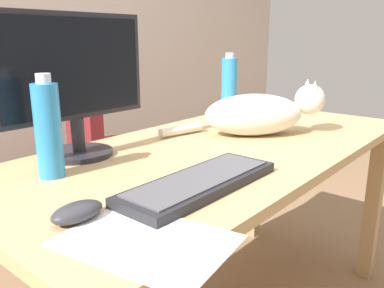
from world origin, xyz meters
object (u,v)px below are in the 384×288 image
(cat, at_px, (260,113))
(water_bottle, at_px, (229,86))
(keyboard, at_px, (200,182))
(spray_bottle, at_px, (48,130))
(computer_mouse, at_px, (77,212))
(office_chair, at_px, (113,172))
(monitor, at_px, (74,80))

(cat, height_order, water_bottle, water_bottle)
(keyboard, distance_m, spray_bottle, 0.40)
(computer_mouse, bearing_deg, office_chair, 48.57)
(office_chair, bearing_deg, spray_bottle, -137.44)
(office_chair, xyz_separation_m, cat, (0.05, -0.80, 0.39))
(cat, relative_size, spray_bottle, 1.83)
(office_chair, distance_m, monitor, 0.92)
(monitor, xyz_separation_m, cat, (0.58, -0.28, -0.15))
(computer_mouse, distance_m, spray_bottle, 0.31)
(monitor, xyz_separation_m, spray_bottle, (-0.15, -0.10, -0.10))
(cat, bearing_deg, spray_bottle, 166.84)
(computer_mouse, bearing_deg, monitor, 55.03)
(water_bottle, distance_m, spray_bottle, 1.01)
(monitor, relative_size, water_bottle, 1.73)
(monitor, distance_m, water_bottle, 0.86)
(keyboard, relative_size, computer_mouse, 4.00)
(office_chair, relative_size, spray_bottle, 3.65)
(office_chair, height_order, cat, office_chair)
(cat, xyz_separation_m, computer_mouse, (-0.84, -0.10, -0.06))
(water_bottle, height_order, spray_bottle, water_bottle)
(spray_bottle, bearing_deg, monitor, 34.01)
(office_chair, bearing_deg, water_bottle, -56.38)
(keyboard, xyz_separation_m, computer_mouse, (-0.29, 0.07, 0.00))
(office_chair, relative_size, keyboard, 2.17)
(monitor, xyz_separation_m, keyboard, (0.03, -0.45, -0.21))
(office_chair, xyz_separation_m, spray_bottle, (-0.69, -0.63, 0.44))
(office_chair, distance_m, spray_bottle, 1.03)
(monitor, height_order, computer_mouse, monitor)
(keyboard, bearing_deg, computer_mouse, 165.70)
(keyboard, bearing_deg, office_chair, 62.61)
(monitor, bearing_deg, water_bottle, 3.28)
(office_chair, relative_size, monitor, 1.99)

